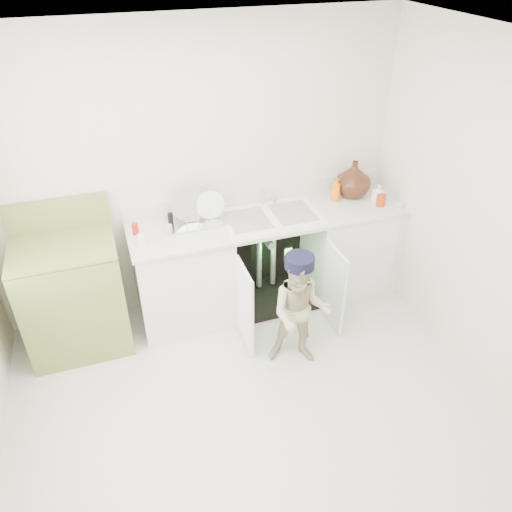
# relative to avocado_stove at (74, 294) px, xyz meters

# --- Properties ---
(ground) EXTENTS (3.50, 3.50, 0.00)m
(ground) POSITION_rel_avocado_stove_xyz_m (1.16, -1.18, -0.50)
(ground) COLOR beige
(ground) RESTS_ON ground
(room_shell) EXTENTS (6.00, 5.50, 1.26)m
(room_shell) POSITION_rel_avocado_stove_xyz_m (1.16, -1.18, 0.75)
(room_shell) COLOR beige
(room_shell) RESTS_ON ground
(counter_run) EXTENTS (2.44, 1.02, 1.24)m
(counter_run) POSITION_rel_avocado_stove_xyz_m (1.73, 0.03, -0.03)
(counter_run) COLOR silver
(counter_run) RESTS_ON ground
(avocado_stove) EXTENTS (0.78, 0.65, 1.22)m
(avocado_stove) POSITION_rel_avocado_stove_xyz_m (0.00, 0.00, 0.00)
(avocado_stove) COLOR olive
(avocado_stove) RESTS_ON ground
(repair_worker) EXTENTS (0.58, 0.74, 1.00)m
(repair_worker) POSITION_rel_avocado_stove_xyz_m (1.66, -0.80, 0.00)
(repair_worker) COLOR tan
(repair_worker) RESTS_ON ground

